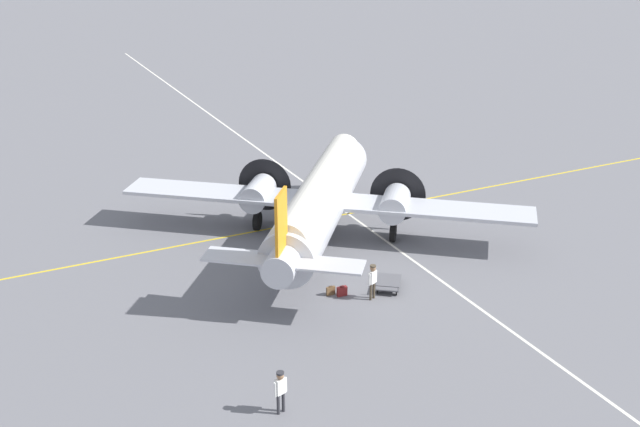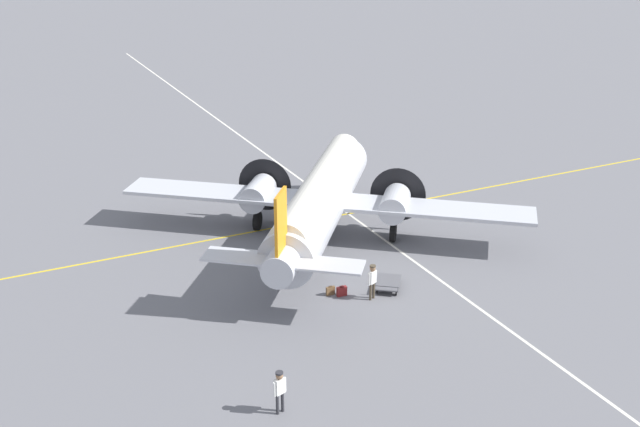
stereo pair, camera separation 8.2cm
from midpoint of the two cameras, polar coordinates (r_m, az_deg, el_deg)
The scene contains 9 objects.
ground_plane at distance 45.07m, azimuth 0.05°, elevation -2.13°, with size 300.00×300.00×0.00m, color slate.
apron_line_eastwest at distance 47.69m, azimuth -1.63°, elevation -0.71°, with size 120.00×0.16×0.01m.
apron_line_northsouth at distance 46.58m, azimuth 3.91°, elevation -1.34°, with size 0.16×120.00×0.01m.
airliner_main at distance 44.47m, azimuth 0.18°, elevation 1.22°, with size 19.90×18.46×6.18m.
crew_foreground at distance 30.85m, azimuth -2.81°, elevation -12.24°, with size 0.59×0.37×1.81m.
passenger_boarding at distance 38.74m, azimuth 3.81°, elevation -4.60°, with size 0.57×0.40×1.81m.
suitcase_near_door at distance 39.38m, azimuth 1.62°, elevation -5.55°, with size 0.50×0.20×0.52m.
suitcase_upright_spare at distance 39.45m, azimuth 0.81°, elevation -5.52°, with size 0.45×0.13×0.48m.
baggage_cart at distance 40.22m, azimuth 4.92°, elevation -4.94°, with size 2.08×2.24×0.56m.
Camera 2 is at (18.10, 36.85, 18.59)m, focal length 45.00 mm.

